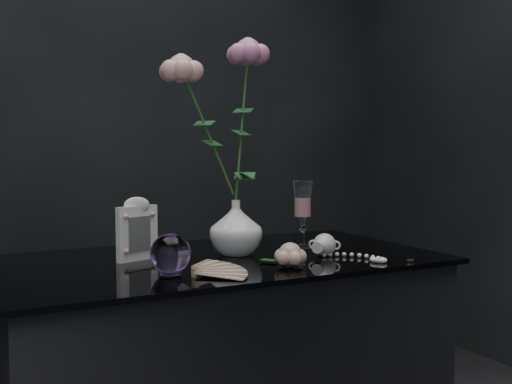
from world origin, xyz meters
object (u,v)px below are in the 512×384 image
vase (236,228)px  wine_glass (303,214)px  paperweight (171,254)px  loose_rose (290,255)px  picture_frame (137,229)px  pearl_jar (324,244)px

vase → wine_glass: 0.21m
wine_glass → paperweight: size_ratio=2.06×
vase → loose_rose: (0.04, -0.19, -0.04)m
picture_frame → pearl_jar: bearing=-38.8°
loose_rose → pearl_jar: size_ratio=0.78×
vase → picture_frame: bearing=170.9°
pearl_jar → loose_rose: bearing=-108.4°
pearl_jar → wine_glass: bearing=125.2°
vase → wine_glass: bearing=5.0°
paperweight → pearl_jar: bearing=5.3°
wine_glass → picture_frame: wine_glass is taller
vase → wine_glass: wine_glass is taller
picture_frame → pearl_jar: 0.45m
wine_glass → loose_rose: (-0.16, -0.21, -0.06)m
paperweight → loose_rose: paperweight is taller
picture_frame → loose_rose: (0.28, -0.23, -0.05)m
picture_frame → pearl_jar: (0.43, -0.15, -0.05)m
picture_frame → loose_rose: bearing=-59.2°
pearl_jar → vase: bearing=-168.1°
vase → pearl_jar: bearing=-30.1°
picture_frame → loose_rose: 0.37m
loose_rose → pearl_jar: bearing=49.4°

